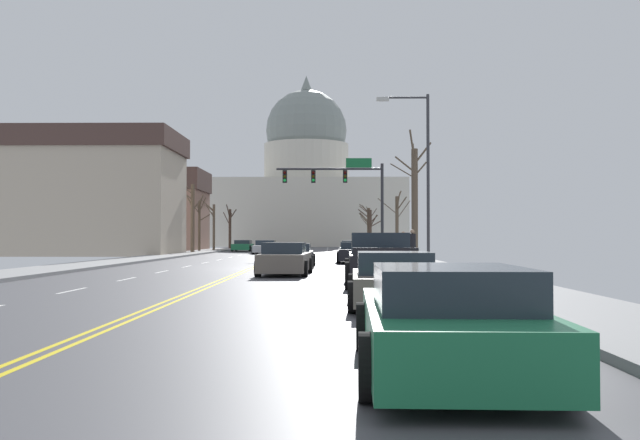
{
  "coord_description": "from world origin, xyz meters",
  "views": [
    {
      "loc": [
        3.7,
        -33.06,
        1.51
      ],
      "look_at": [
        2.86,
        30.2,
        3.03
      ],
      "focal_mm": 38.97,
      "sensor_mm": 36.0,
      "label": 1
    }
  ],
  "objects": [
    {
      "name": "ground",
      "position": [
        0.0,
        -0.0,
        0.02
      ],
      "size": [
        20.0,
        180.0,
        0.2
      ],
      "color": "#49494E"
    },
    {
      "name": "signal_gantry",
      "position": [
        4.83,
        17.95,
        5.31
      ],
      "size": [
        7.91,
        0.41,
        7.16
      ],
      "color": "#28282D",
      "rests_on": "ground"
    },
    {
      "name": "street_lamp_right",
      "position": [
        7.88,
        -1.52,
        4.82
      ],
      "size": [
        2.41,
        0.24,
        7.87
      ],
      "color": "#333338",
      "rests_on": "ground"
    },
    {
      "name": "capitol_building",
      "position": [
        0.0,
        78.7,
        9.32
      ],
      "size": [
        31.08,
        19.09,
        27.61
      ],
      "color": "beige",
      "rests_on": "ground"
    },
    {
      "name": "sedan_near_00",
      "position": [
        5.33,
        14.48,
        0.57
      ],
      "size": [
        2.03,
        4.38,
        1.24
      ],
      "color": "#1E7247",
      "rests_on": "ground"
    },
    {
      "name": "sedan_near_01",
      "position": [
        5.19,
        7.17,
        0.57
      ],
      "size": [
        2.17,
        4.7,
        1.2
      ],
      "color": "black",
      "rests_on": "ground"
    },
    {
      "name": "sedan_near_02",
      "position": [
        1.99,
        1.23,
        0.56
      ],
      "size": [
        2.0,
        4.29,
        1.17
      ],
      "color": "black",
      "rests_on": "ground"
    },
    {
      "name": "sedan_near_03",
      "position": [
        1.95,
        -5.7,
        0.6
      ],
      "size": [
        2.1,
        4.69,
        1.28
      ],
      "color": "#6B6056",
      "rests_on": "ground"
    },
    {
      "name": "pickup_truck_near_04",
      "position": [
        5.29,
        -11.56,
        0.73
      ],
      "size": [
        2.3,
        5.35,
        1.63
      ],
      "color": "black",
      "rests_on": "ground"
    },
    {
      "name": "sedan_near_05",
      "position": [
        5.08,
        -18.1,
        0.55
      ],
      "size": [
        2.07,
        4.37,
        1.19
      ],
      "color": "#6B6056",
      "rests_on": "ground"
    },
    {
      "name": "sedan_near_06",
      "position": [
        4.99,
        -25.36,
        0.57
      ],
      "size": [
        2.08,
        4.68,
        1.19
      ],
      "color": "#1E7247",
      "rests_on": "ground"
    },
    {
      "name": "sedan_oncoming_00",
      "position": [
        -1.93,
        28.0,
        0.56
      ],
      "size": [
        2.09,
        4.66,
        1.19
      ],
      "color": "silver",
      "rests_on": "ground"
    },
    {
      "name": "sedan_oncoming_01",
      "position": [
        -5.24,
        38.62,
        0.55
      ],
      "size": [
        2.04,
        4.66,
        1.15
      ],
      "color": "#1E7247",
      "rests_on": "ground"
    },
    {
      "name": "flank_building_00",
      "position": [
        -15.59,
        23.32,
        5.08
      ],
      "size": [
        13.87,
        9.7,
        10.05
      ],
      "color": "#B2A38E",
      "rests_on": "ground"
    },
    {
      "name": "flank_building_01",
      "position": [
        -15.31,
        41.84,
        4.4
      ],
      "size": [
        11.07,
        8.92,
        8.66
      ],
      "color": "#8C6656",
      "rests_on": "ground"
    },
    {
      "name": "bare_tree_00",
      "position": [
        7.98,
        42.91,
        2.57
      ],
      "size": [
        1.82,
        2.2,
        5.01
      ],
      "color": "#4C3D2D",
      "rests_on": "ground"
    },
    {
      "name": "bare_tree_01",
      "position": [
        -8.97,
        34.47,
        2.97
      ],
      "size": [
        1.98,
        2.42,
        5.43
      ],
      "color": "#4C3D2D",
      "rests_on": "ground"
    },
    {
      "name": "bare_tree_02",
      "position": [
        7.91,
        38.57,
        2.36
      ],
      "size": [
        2.47,
        1.7,
        4.64
      ],
      "color": "#423328",
      "rests_on": "ground"
    },
    {
      "name": "bare_tree_03",
      "position": [
        -8.59,
        29.05,
        3.34
      ],
      "size": [
        1.89,
        1.74,
        6.17
      ],
      "color": "brown",
      "rests_on": "ground"
    },
    {
      "name": "bare_tree_04",
      "position": [
        8.58,
        6.54,
        3.57
      ],
      "size": [
        2.35,
        2.07,
        7.34
      ],
      "color": "brown",
      "rests_on": "ground"
    },
    {
      "name": "bare_tree_05",
      "position": [
        -7.95,
        48.08,
        2.66
      ],
      "size": [
        1.82,
        1.85,
        5.11
      ],
      "color": "#423328",
      "rests_on": "ground"
    },
    {
      "name": "bare_tree_06",
      "position": [
        9.0,
        20.99,
        2.7
      ],
      "size": [
        2.58,
        2.02,
        5.0
      ],
      "color": "brown",
      "rests_on": "ground"
    },
    {
      "name": "bare_tree_07",
      "position": [
        -8.28,
        38.45,
        2.74
      ],
      "size": [
        1.37,
        1.94,
        5.14
      ],
      "color": "brown",
      "rests_on": "ground"
    },
    {
      "name": "pedestrian_00",
      "position": [
        7.93,
        2.21,
        1.11
      ],
      "size": [
        0.35,
        0.34,
        1.74
      ],
      "color": "#33333D",
      "rests_on": "ground"
    },
    {
      "name": "pedestrian_01",
      "position": [
        8.19,
        9.05,
        1.08
      ],
      "size": [
        0.35,
        0.34,
        1.69
      ],
      "color": "black",
      "rests_on": "ground"
    }
  ]
}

